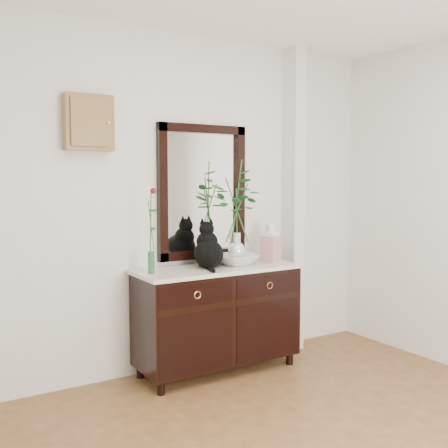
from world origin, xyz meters
TOP-DOWN VIEW (x-y plane):
  - wall_back at (0.00, 1.98)m, footprint 3.60×0.04m
  - pilaster at (1.00, 1.90)m, footprint 0.12×0.20m
  - sideboard at (0.10, 1.73)m, footprint 1.33×0.52m
  - wall_mirror at (0.10, 1.97)m, footprint 0.80×0.06m
  - key_cabinet at (-0.85, 1.94)m, footprint 0.35×0.10m
  - cat at (0.02, 1.73)m, footprint 0.34×0.38m
  - lotus_bowl at (0.29, 1.74)m, footprint 0.37×0.37m
  - vase_branches at (0.29, 1.74)m, footprint 0.50×0.50m
  - bud_vase_rose at (-0.47, 1.73)m, footprint 0.09×0.09m
  - ginger_jar at (0.62, 1.72)m, footprint 0.17×0.17m

SIDE VIEW (x-z plane):
  - sideboard at x=0.10m, z-range 0.06..0.88m
  - lotus_bowl at x=0.29m, z-range 0.85..0.93m
  - ginger_jar at x=0.62m, z-range 0.85..1.20m
  - cat at x=0.02m, z-range 0.85..1.22m
  - bud_vase_rose at x=-0.47m, z-range 0.85..1.49m
  - vase_branches at x=0.29m, z-range 0.87..1.72m
  - wall_back at x=0.00m, z-range 0.00..2.70m
  - pilaster at x=1.00m, z-range 0.00..2.70m
  - wall_mirror at x=0.10m, z-range 0.89..1.99m
  - key_cabinet at x=-0.85m, z-range 1.75..2.15m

